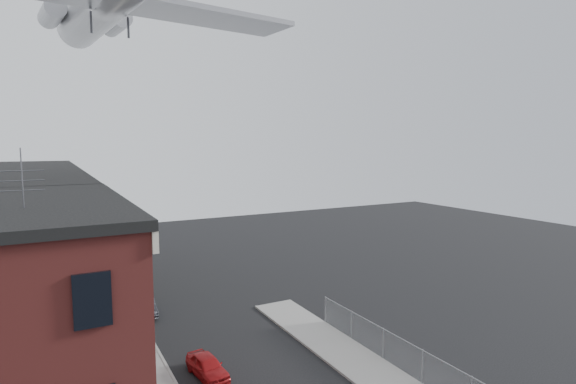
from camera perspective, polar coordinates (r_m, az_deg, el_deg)
name	(u,v)px	position (r m, az deg, el deg)	size (l,w,h in m)	color
sidewalk_left	(112,307)	(37.14, -21.45, -13.48)	(3.00, 62.00, 0.12)	gray
sidewalk_right	(386,382)	(25.58, 12.31, -22.52)	(3.00, 26.00, 0.12)	gray
curb_left	(132,304)	(37.31, -19.18, -13.29)	(0.15, 62.00, 0.14)	gray
row_house_b	(5,253)	(35.19, -32.24, -6.52)	(11.98, 7.00, 10.30)	gray
row_house_c	(12,234)	(42.05, -31.63, -4.55)	(11.98, 7.00, 10.30)	slate
row_house_d	(17,221)	(48.95, -31.19, -3.14)	(11.98, 7.00, 10.30)	gray
row_house_e	(20,211)	(55.88, -30.87, -2.07)	(11.98, 7.00, 10.30)	slate
chainlink_fence	(422,366)	(25.42, 16.67, -20.45)	(0.06, 18.06, 1.90)	gray
utility_pole	(120,267)	(30.08, -20.56, -8.88)	(1.80, 0.26, 9.00)	black
street_tree	(107,252)	(39.98, -22.02, -7.05)	(3.22, 3.20, 5.20)	black
car_near	(207,366)	(25.79, -10.21, -20.93)	(1.34, 3.33, 1.13)	#A41517
car_mid	(144,305)	(35.07, -17.85, -13.52)	(1.36, 3.91, 1.29)	black
car_far	(114,257)	(50.46, -21.17, -7.73)	(1.48, 3.64, 1.06)	slate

